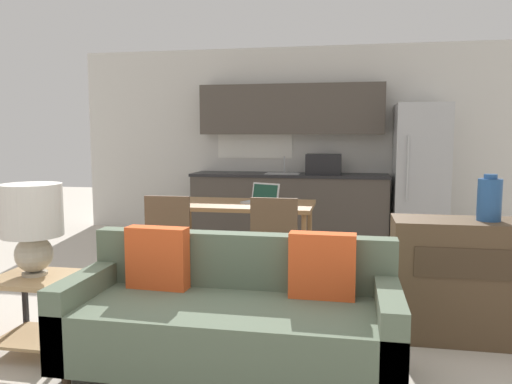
{
  "coord_description": "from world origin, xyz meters",
  "views": [
    {
      "loc": [
        0.84,
        -2.69,
        1.43
      ],
      "look_at": [
        0.05,
        1.5,
        0.95
      ],
      "focal_mm": 35.0,
      "sensor_mm": 36.0,
      "label": 1
    }
  ],
  "objects_px": {
    "couch": "(233,317)",
    "table_lamp": "(32,220)",
    "side_table": "(33,302)",
    "vase": "(489,199)",
    "credenza": "(484,281)",
    "dining_chair_near_left": "(172,240)",
    "laptop": "(262,198)",
    "dining_chair_near_right": "(276,244)",
    "refrigerator": "(420,174)",
    "dining_table": "(241,210)"
  },
  "relations": [
    {
      "from": "dining_chair_near_left",
      "to": "laptop",
      "type": "distance_m",
      "value": 1.11
    },
    {
      "from": "dining_chair_near_left",
      "to": "dining_chair_near_right",
      "type": "distance_m",
      "value": 0.94
    },
    {
      "from": "couch",
      "to": "refrigerator",
      "type": "bearing_deg",
      "value": 68.52
    },
    {
      "from": "refrigerator",
      "to": "dining_chair_near_right",
      "type": "bearing_deg",
      "value": -119.55
    },
    {
      "from": "couch",
      "to": "table_lamp",
      "type": "relative_size",
      "value": 3.27
    },
    {
      "from": "side_table",
      "to": "couch",
      "type": "bearing_deg",
      "value": 0.64
    },
    {
      "from": "refrigerator",
      "to": "dining_table",
      "type": "distance_m",
      "value": 2.84
    },
    {
      "from": "dining_table",
      "to": "table_lamp",
      "type": "relative_size",
      "value": 2.45
    },
    {
      "from": "credenza",
      "to": "dining_chair_near_left",
      "type": "bearing_deg",
      "value": 167.59
    },
    {
      "from": "table_lamp",
      "to": "vase",
      "type": "relative_size",
      "value": 1.87
    },
    {
      "from": "refrigerator",
      "to": "couch",
      "type": "distance_m",
      "value": 4.43
    },
    {
      "from": "table_lamp",
      "to": "couch",
      "type": "bearing_deg",
      "value": -0.52
    },
    {
      "from": "table_lamp",
      "to": "laptop",
      "type": "height_order",
      "value": "table_lamp"
    },
    {
      "from": "dining_table",
      "to": "dining_chair_near_left",
      "type": "height_order",
      "value": "dining_chair_near_left"
    },
    {
      "from": "couch",
      "to": "table_lamp",
      "type": "distance_m",
      "value": 1.44
    },
    {
      "from": "credenza",
      "to": "couch",
      "type": "bearing_deg",
      "value": -154.45
    },
    {
      "from": "couch",
      "to": "dining_chair_near_right",
      "type": "distance_m",
      "value": 1.37
    },
    {
      "from": "side_table",
      "to": "table_lamp",
      "type": "xyz_separation_m",
      "value": [
        0.01,
        0.03,
        0.54
      ]
    },
    {
      "from": "couch",
      "to": "side_table",
      "type": "height_order",
      "value": "couch"
    },
    {
      "from": "couch",
      "to": "dining_chair_near_left",
      "type": "relative_size",
      "value": 2.14
    },
    {
      "from": "dining_table",
      "to": "laptop",
      "type": "height_order",
      "value": "laptop"
    },
    {
      "from": "refrigerator",
      "to": "credenza",
      "type": "height_order",
      "value": "refrigerator"
    },
    {
      "from": "credenza",
      "to": "laptop",
      "type": "distance_m",
      "value": 2.31
    },
    {
      "from": "credenza",
      "to": "dining_chair_near_right",
      "type": "height_order",
      "value": "dining_chair_near_right"
    },
    {
      "from": "side_table",
      "to": "dining_chair_near_right",
      "type": "xyz_separation_m",
      "value": [
        1.4,
        1.38,
        0.15
      ]
    },
    {
      "from": "dining_table",
      "to": "couch",
      "type": "xyz_separation_m",
      "value": [
        0.41,
        -2.1,
        -0.34
      ]
    },
    {
      "from": "dining_chair_near_left",
      "to": "dining_table",
      "type": "bearing_deg",
      "value": -123.76
    },
    {
      "from": "laptop",
      "to": "dining_table",
      "type": "bearing_deg",
      "value": -143.07
    },
    {
      "from": "credenza",
      "to": "vase",
      "type": "relative_size",
      "value": 3.9
    },
    {
      "from": "dining_chair_near_left",
      "to": "dining_chair_near_right",
      "type": "height_order",
      "value": "same"
    },
    {
      "from": "table_lamp",
      "to": "dining_chair_near_left",
      "type": "bearing_deg",
      "value": 70.53
    },
    {
      "from": "dining_table",
      "to": "credenza",
      "type": "distance_m",
      "value": 2.43
    },
    {
      "from": "dining_table",
      "to": "couch",
      "type": "bearing_deg",
      "value": -79.09
    },
    {
      "from": "table_lamp",
      "to": "vase",
      "type": "bearing_deg",
      "value": 14.41
    },
    {
      "from": "dining_chair_near_right",
      "to": "dining_table",
      "type": "bearing_deg",
      "value": -56.62
    },
    {
      "from": "credenza",
      "to": "vase",
      "type": "distance_m",
      "value": 0.57
    },
    {
      "from": "credenza",
      "to": "dining_chair_near_right",
      "type": "xyz_separation_m",
      "value": [
        -1.55,
        0.59,
        0.07
      ]
    },
    {
      "from": "credenza",
      "to": "dining_chair_near_left",
      "type": "height_order",
      "value": "dining_chair_near_left"
    },
    {
      "from": "refrigerator",
      "to": "dining_chair_near_left",
      "type": "relative_size",
      "value": 2.02
    },
    {
      "from": "side_table",
      "to": "dining_chair_near_right",
      "type": "relative_size",
      "value": 0.57
    },
    {
      "from": "laptop",
      "to": "table_lamp",
      "type": "bearing_deg",
      "value": -94.78
    },
    {
      "from": "dining_table",
      "to": "side_table",
      "type": "height_order",
      "value": "dining_table"
    },
    {
      "from": "dining_table",
      "to": "dining_chair_near_left",
      "type": "xyz_separation_m",
      "value": [
        -0.47,
        -0.78,
        -0.18
      ]
    },
    {
      "from": "couch",
      "to": "credenza",
      "type": "xyz_separation_m",
      "value": [
        1.62,
        0.77,
        0.09
      ]
    },
    {
      "from": "table_lamp",
      "to": "dining_chair_near_left",
      "type": "height_order",
      "value": "table_lamp"
    },
    {
      "from": "side_table",
      "to": "credenza",
      "type": "height_order",
      "value": "credenza"
    },
    {
      "from": "table_lamp",
      "to": "credenza",
      "type": "height_order",
      "value": "table_lamp"
    },
    {
      "from": "dining_chair_near_left",
      "to": "laptop",
      "type": "bearing_deg",
      "value": -131.84
    },
    {
      "from": "refrigerator",
      "to": "dining_chair_near_right",
      "type": "xyz_separation_m",
      "value": [
        -1.54,
        -2.72,
        -0.43
      ]
    },
    {
      "from": "dining_table",
      "to": "credenza",
      "type": "xyz_separation_m",
      "value": [
        2.02,
        -1.33,
        -0.25
      ]
    }
  ]
}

